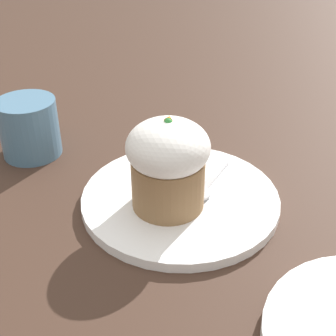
# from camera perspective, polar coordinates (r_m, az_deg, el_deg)

# --- Properties ---
(ground_plane) EXTENTS (4.00, 4.00, 0.00)m
(ground_plane) POSITION_cam_1_polar(r_m,az_deg,el_deg) (0.63, 1.49, -4.27)
(ground_plane) COLOR #3D281E
(dessert_plate) EXTENTS (0.26, 0.26, 0.01)m
(dessert_plate) POSITION_cam_1_polar(r_m,az_deg,el_deg) (0.63, 1.50, -3.78)
(dessert_plate) COLOR white
(dessert_plate) RESTS_ON ground_plane
(carrot_cake) EXTENTS (0.10, 0.10, 0.12)m
(carrot_cake) POSITION_cam_1_polar(r_m,az_deg,el_deg) (0.57, 0.00, 0.61)
(carrot_cake) COLOR olive
(carrot_cake) RESTS_ON dessert_plate
(spoon) EXTENTS (0.11, 0.06, 0.01)m
(spoon) POSITION_cam_1_polar(r_m,az_deg,el_deg) (0.63, 4.45, -2.35)
(spoon) COLOR #B7B7BC
(spoon) RESTS_ON dessert_plate
(coffee_cup) EXTENTS (0.13, 0.09, 0.09)m
(coffee_cup) POSITION_cam_1_polar(r_m,az_deg,el_deg) (0.75, -16.50, 4.83)
(coffee_cup) COLOR teal
(coffee_cup) RESTS_ON ground_plane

